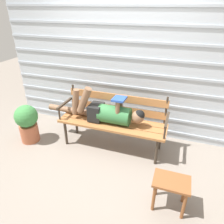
{
  "coord_description": "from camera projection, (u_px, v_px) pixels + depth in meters",
  "views": [
    {
      "loc": [
        0.9,
        -2.5,
        2.1
      ],
      "look_at": [
        0.0,
        0.11,
        0.64
      ],
      "focal_mm": 33.15,
      "sensor_mm": 36.0,
      "label": 1
    }
  ],
  "objects": [
    {
      "name": "reclining_person",
      "position": [
        106.0,
        112.0,
        3.16
      ],
      "size": [
        1.65,
        0.28,
        0.56
      ],
      "color": "#33703D"
    },
    {
      "name": "ground_plane",
      "position": [
        110.0,
        150.0,
        3.33
      ],
      "size": [
        12.0,
        12.0,
        0.0
      ],
      "primitive_type": "plane",
      "color": "gray"
    },
    {
      "name": "park_bench",
      "position": [
        113.0,
        118.0,
        3.25
      ],
      "size": [
        1.68,
        0.49,
        0.9
      ],
      "color": "#9E6638",
      "rests_on": "ground"
    },
    {
      "name": "footstool",
      "position": [
        171.0,
        186.0,
        2.28
      ],
      "size": [
        0.4,
        0.28,
        0.4
      ],
      "color": "brown",
      "rests_on": "ground"
    },
    {
      "name": "potted_plant",
      "position": [
        27.0,
        122.0,
        3.41
      ],
      "size": [
        0.37,
        0.37,
        0.66
      ],
      "color": "#AD5B3D",
      "rests_on": "ground"
    },
    {
      "name": "house_siding",
      "position": [
        124.0,
        72.0,
        3.41
      ],
      "size": [
        4.23,
        0.08,
        2.19
      ],
      "color": "#B2BCC6",
      "rests_on": "ground"
    }
  ]
}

